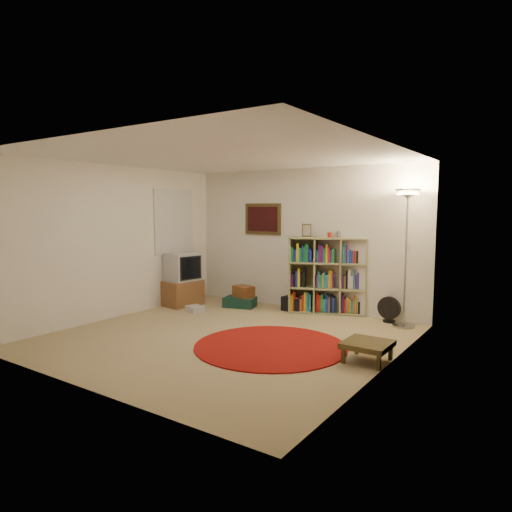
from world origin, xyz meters
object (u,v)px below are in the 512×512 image
at_px(floor_lamp, 407,213).
at_px(side_table, 367,345).
at_px(floor_fan, 389,309).
at_px(tv_stand, 183,280).
at_px(suitcase, 240,302).
at_px(bookshelf, 327,277).

xyz_separation_m(floor_lamp, side_table, (0.11, -1.84, -1.53)).
xyz_separation_m(floor_fan, tv_stand, (-3.59, -0.88, 0.26)).
bearing_deg(floor_lamp, floor_fan, 152.76).
bearing_deg(side_table, suitcase, 152.32).
bearing_deg(side_table, bookshelf, 126.35).
bearing_deg(side_table, tv_stand, 164.44).
height_order(floor_fan, tv_stand, tv_stand).
relative_size(tv_stand, suitcase, 1.54).
bearing_deg(suitcase, tv_stand, -169.76).
xyz_separation_m(floor_lamp, suitcase, (-2.90, -0.26, -1.64)).
bearing_deg(floor_lamp, tv_stand, -169.23).
height_order(floor_lamp, floor_fan, floor_lamp).
distance_m(tv_stand, side_table, 4.14).
distance_m(floor_fan, tv_stand, 3.71).
relative_size(bookshelf, side_table, 2.98).
distance_m(bookshelf, tv_stand, 2.65).
height_order(floor_fan, suitcase, floor_fan).
bearing_deg(floor_fan, tv_stand, -162.29).
bearing_deg(floor_fan, suitcase, -167.26).
relative_size(tv_stand, side_table, 1.85).
relative_size(bookshelf, floor_fan, 3.79).
bearing_deg(bookshelf, floor_fan, -23.74).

